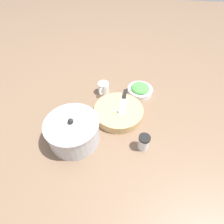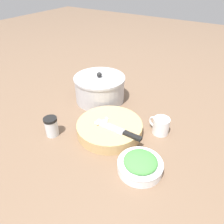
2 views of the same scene
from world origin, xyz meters
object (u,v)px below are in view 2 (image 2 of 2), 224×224
at_px(cutting_board, 110,128).
at_px(stock_pot, 100,89).
at_px(chef_knife, 120,131).
at_px(garlic_cloves, 102,122).
at_px(spice_jar, 51,126).
at_px(herb_bowl, 140,165).
at_px(coffee_mug, 161,126).

bearing_deg(cutting_board, stock_pot, 133.65).
xyz_separation_m(chef_knife, garlic_cloves, (-0.10, 0.01, 0.00)).
height_order(cutting_board, spice_jar, spice_jar).
relative_size(cutting_board, garlic_cloves, 4.07).
relative_size(chef_knife, garlic_cloves, 3.16).
xyz_separation_m(herb_bowl, coffee_mug, (-0.02, 0.25, 0.01)).
height_order(cutting_board, chef_knife, chef_knife).
relative_size(garlic_cloves, coffee_mug, 0.71).
distance_m(garlic_cloves, herb_bowl, 0.27).
relative_size(spice_jar, coffee_mug, 0.88).
xyz_separation_m(chef_knife, coffee_mug, (0.12, 0.15, -0.02)).
distance_m(chef_knife, garlic_cloves, 0.10).
height_order(spice_jar, stock_pot, stock_pot).
distance_m(cutting_board, herb_bowl, 0.25).
xyz_separation_m(garlic_cloves, coffee_mug, (0.22, 0.14, -0.02)).
bearing_deg(cutting_board, herb_bowl, -29.64).
relative_size(herb_bowl, coffee_mug, 1.67).
bearing_deg(spice_jar, cutting_board, 35.82).
bearing_deg(coffee_mug, cutting_board, -147.08).
xyz_separation_m(herb_bowl, stock_pot, (-0.43, 0.34, 0.04)).
bearing_deg(chef_knife, cutting_board, 73.47).
xyz_separation_m(cutting_board, coffee_mug, (0.20, 0.13, 0.01)).
distance_m(spice_jar, stock_pot, 0.37).
bearing_deg(chef_knife, coffee_mug, -37.85).
xyz_separation_m(spice_jar, coffee_mug, (0.41, 0.28, -0.01)).
bearing_deg(stock_pot, garlic_cloves, -52.40).
height_order(cutting_board, stock_pot, stock_pot).
xyz_separation_m(chef_knife, spice_jar, (-0.28, -0.13, -0.01)).
relative_size(garlic_cloves, herb_bowl, 0.43).
height_order(cutting_board, garlic_cloves, garlic_cloves).
distance_m(herb_bowl, stock_pot, 0.55).
bearing_deg(cutting_board, coffee_mug, 32.92).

